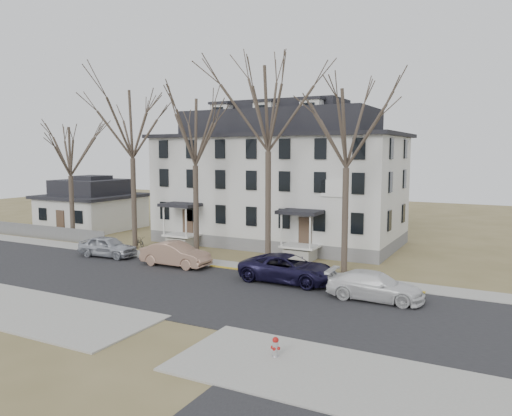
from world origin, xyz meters
The scene contains 19 objects.
ground centered at (0.00, 0.00, 0.00)m, with size 120.00×120.00×0.00m, color olive.
main_road centered at (0.00, 2.00, 0.00)m, with size 120.00×10.00×0.04m, color #27272A.
far_sidewalk centered at (0.00, 8.00, 0.00)m, with size 120.00×2.00×0.08m, color #A09F97.
near_sidewalk_right centered at (12.00, -5.00, 0.00)m, with size 14.00×5.00×0.08m, color #A09F97.
yellow_curb centered at (5.00, 7.10, 0.00)m, with size 14.00×0.25×0.06m, color gold.
boarding_house centered at (-2.00, 17.95, 5.38)m, with size 20.80×12.36×12.05m.
small_house centered at (-22.00, 16.00, 2.25)m, with size 8.70×8.70×5.00m.
fence centered at (-21.00, 9.50, 0.00)m, with size 14.00×0.06×1.20m, color gray.
tree_far_left centered at (-11.00, 9.80, 10.34)m, with size 8.40×8.40×13.72m.
tree_mid_left centered at (-5.00, 9.80, 9.60)m, with size 7.80×7.80×12.74m.
tree_center centered at (1.00, 9.80, 11.08)m, with size 9.00×9.00×14.70m.
tree_mid_right centered at (6.50, 9.80, 9.60)m, with size 7.80×7.80×12.74m.
tree_bungalow centered at (-18.00, 9.80, 8.12)m, with size 6.60×6.60×10.78m.
car_silver centered at (-10.49, 6.24, 0.77)m, with size 1.82×4.52×1.54m, color #B0B4BC.
car_tan centered at (-4.19, 6.11, 0.81)m, with size 1.72×4.94×1.63m, color #A37B64.
car_navy centered at (4.31, 5.83, 0.81)m, with size 2.70×5.86×1.63m, color black.
car_white centered at (9.81, 4.64, 0.73)m, with size 2.06×5.06×1.47m, color white.
bicycle_left centered at (-11.07, 10.42, 0.42)m, with size 0.56×1.60×0.84m, color black.
fire_hydrant centered at (8.37, -4.48, 0.42)m, with size 0.34×0.32×0.83m.
Camera 1 is at (16.13, -20.86, 7.75)m, focal length 35.00 mm.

